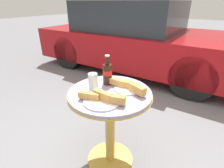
{
  "coord_description": "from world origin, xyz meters",
  "views": [
    {
      "loc": [
        0.63,
        -0.96,
        1.32
      ],
      "look_at": [
        0.0,
        0.03,
        0.76
      ],
      "focal_mm": 28.0,
      "sensor_mm": 36.0,
      "label": 1
    }
  ],
  "objects": [
    {
      "name": "parked_car",
      "position": [
        -0.9,
        2.38,
        0.62
      ],
      "size": [
        3.95,
        1.79,
        1.33
      ],
      "color": "#9E0F14",
      "rests_on": "ground_plane"
    },
    {
      "name": "lunch_plate_far",
      "position": [
        0.04,
        -0.15,
        0.73
      ],
      "size": [
        0.32,
        0.25,
        0.07
      ],
      "color": "white",
      "rests_on": "bistro_table"
    },
    {
      "name": "ground_plane",
      "position": [
        0.0,
        0.0,
        0.0
      ],
      "size": [
        30.0,
        30.0,
        0.0
      ],
      "primitive_type": "plane",
      "color": "slate"
    },
    {
      "name": "bistro_table",
      "position": [
        0.0,
        0.0,
        0.5
      ],
      "size": [
        0.64,
        0.64,
        0.71
      ],
      "color": "gold",
      "rests_on": "ground_plane"
    },
    {
      "name": "drinking_glass",
      "position": [
        -0.12,
        -0.05,
        0.77
      ],
      "size": [
        0.07,
        0.07,
        0.14
      ],
      "color": "silver",
      "rests_on": "bistro_table"
    },
    {
      "name": "lunch_plate_near",
      "position": [
        0.1,
        0.1,
        0.73
      ],
      "size": [
        0.33,
        0.21,
        0.07
      ],
      "color": "white",
      "rests_on": "bistro_table"
    },
    {
      "name": "cola_bottle_left",
      "position": [
        -0.09,
        0.1,
        0.8
      ],
      "size": [
        0.07,
        0.07,
        0.24
      ],
      "color": "#33190F",
      "rests_on": "bistro_table"
    }
  ]
}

